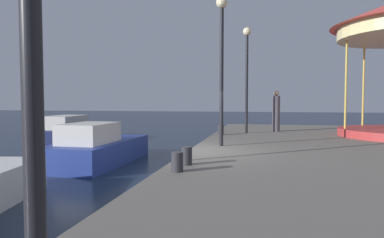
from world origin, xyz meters
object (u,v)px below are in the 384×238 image
at_px(motorboat_blue, 98,148).
at_px(lamp_post_far_end, 247,62).
at_px(lamp_post_mid_promenade, 222,46).
at_px(bollard_south, 221,130).
at_px(bollard_north, 177,162).
at_px(person_mid_promenade, 276,112).
at_px(motorboat_navy, 73,131).
at_px(bollard_center, 187,156).

relative_size(motorboat_blue, lamp_post_far_end, 1.03).
distance_m(lamp_post_mid_promenade, bollard_south, 4.63).
height_order(bollard_north, person_mid_promenade, person_mid_promenade).
bearing_deg(motorboat_blue, person_mid_promenade, 40.13).
distance_m(motorboat_navy, bollard_north, 14.11).
distance_m(bollard_south, person_mid_promenade, 3.19).
height_order(motorboat_navy, lamp_post_far_end, lamp_post_far_end).
height_order(motorboat_blue, lamp_post_far_end, lamp_post_far_end).
bearing_deg(bollard_north, motorboat_blue, 131.66).
bearing_deg(motorboat_navy, person_mid_promenade, -6.36).
bearing_deg(lamp_post_far_end, bollard_north, -96.21).
distance_m(lamp_post_mid_promenade, bollard_north, 5.10).
bearing_deg(lamp_post_mid_promenade, bollard_center, -96.17).
height_order(motorboat_blue, bollard_center, motorboat_blue).
distance_m(lamp_post_mid_promenade, lamp_post_far_end, 4.60).
bearing_deg(bollard_center, person_mid_promenade, 76.11).
relative_size(lamp_post_far_end, person_mid_promenade, 2.45).
distance_m(bollard_south, bollard_center, 6.93).
xyz_separation_m(lamp_post_far_end, person_mid_promenade, (1.31, 1.08, -2.23)).
bearing_deg(lamp_post_far_end, motorboat_blue, -139.72).
distance_m(bollard_center, person_mid_promenade, 9.32).
height_order(motorboat_navy, person_mid_promenade, person_mid_promenade).
bearing_deg(lamp_post_far_end, bollard_center, -96.65).
relative_size(motorboat_blue, bollard_center, 11.81).
bearing_deg(motorboat_navy, lamp_post_far_end, -13.34).
height_order(lamp_post_mid_promenade, lamp_post_far_end, lamp_post_mid_promenade).
bearing_deg(bollard_center, motorboat_navy, 130.69).
height_order(lamp_post_mid_promenade, bollard_south, lamp_post_mid_promenade).
bearing_deg(lamp_post_far_end, person_mid_promenade, 39.56).
height_order(lamp_post_mid_promenade, person_mid_promenade, lamp_post_mid_promenade).
bearing_deg(bollard_north, motorboat_navy, 128.58).
height_order(lamp_post_far_end, person_mid_promenade, lamp_post_far_end).
bearing_deg(bollard_south, lamp_post_far_end, 45.20).
distance_m(lamp_post_far_end, bollard_south, 3.24).
relative_size(motorboat_blue, bollard_south, 11.81).
bearing_deg(bollard_center, lamp_post_mid_promenade, 83.83).
distance_m(motorboat_blue, bollard_center, 5.52).
relative_size(lamp_post_far_end, bollard_north, 11.49).
bearing_deg(motorboat_blue, motorboat_navy, 126.28).
height_order(bollard_south, person_mid_promenade, person_mid_promenade).
relative_size(motorboat_blue, lamp_post_mid_promenade, 1.02).
relative_size(lamp_post_mid_promenade, bollard_south, 11.57).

